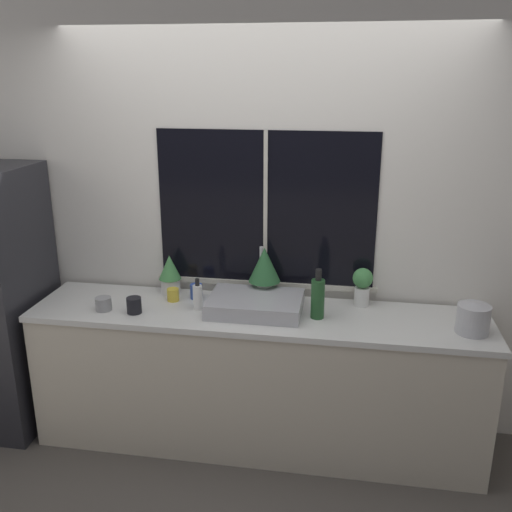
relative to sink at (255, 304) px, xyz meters
name	(u,v)px	position (x,y,z in m)	size (l,w,h in m)	color
ground_plane	(249,468)	(0.01, -0.30, -0.93)	(14.00, 14.00, 0.00)	#4C4742
wall_back	(266,221)	(0.01, 0.33, 0.42)	(8.00, 0.09, 2.70)	silver
counter	(257,378)	(0.01, -0.02, -0.49)	(2.71, 0.59, 0.88)	beige
sink	(255,304)	(0.00, 0.00, 0.00)	(0.55, 0.44, 0.33)	#ADADB2
potted_plant_left	(170,273)	(-0.59, 0.19, 0.09)	(0.14, 0.14, 0.25)	white
potted_plant_center	(264,268)	(0.02, 0.19, 0.16)	(0.20, 0.20, 0.34)	white
potted_plant_right	(362,284)	(0.62, 0.19, 0.09)	(0.12, 0.12, 0.24)	white
soap_bottle	(198,297)	(-0.34, -0.04, 0.04)	(0.06, 0.06, 0.20)	white
bottle_tall	(318,298)	(0.37, -0.04, 0.08)	(0.08, 0.08, 0.30)	#235128
mug_black	(134,305)	(-0.70, -0.15, 0.00)	(0.09, 0.09, 0.10)	black
mug_blue	(196,291)	(-0.40, 0.13, 0.00)	(0.08, 0.08, 0.09)	#3351AD
mug_yellow	(173,295)	(-0.53, 0.07, -0.01)	(0.07, 0.07, 0.08)	gold
mug_grey	(103,304)	(-0.90, -0.14, -0.01)	(0.10, 0.10, 0.08)	gray
kettle	(473,318)	(1.21, -0.10, 0.04)	(0.18, 0.18, 0.18)	#B2B2B7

